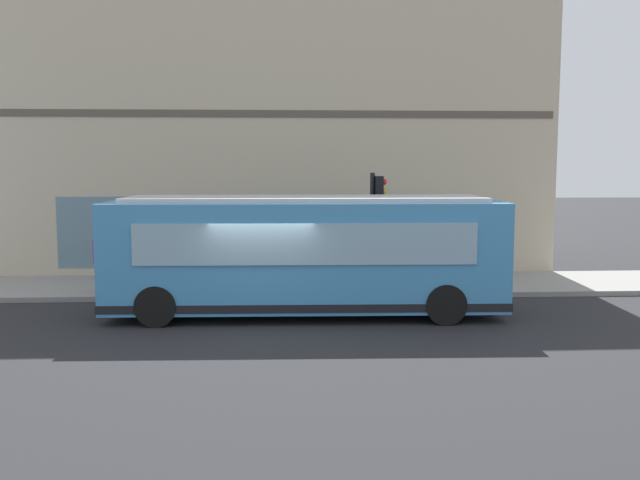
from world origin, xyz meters
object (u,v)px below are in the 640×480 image
Objects in this scene: pedestrian_by_light_pole at (271,257)px; pedestrian_near_hydrant at (98,258)px; city_bus_nearside at (305,256)px; pedestrian_walking_along_curb at (157,251)px; fire_hydrant at (224,268)px; pedestrian_near_building_entrance at (339,255)px; traffic_light_near_corner at (377,209)px.

pedestrian_near_hydrant is at bearing 98.85° from pedestrian_by_light_pole.
city_bus_nearside is 6.43× the size of pedestrian_by_light_pole.
city_bus_nearside is 6.33m from pedestrian_walking_along_curb.
pedestrian_walking_along_curb is (-0.51, 2.07, 0.62)m from fire_hydrant.
pedestrian_walking_along_curb is at bearing -42.02° from pedestrian_near_hydrant.
pedestrian_by_light_pole is at bearing -81.15° from pedestrian_near_hydrant.
traffic_light_near_corner is at bearing -145.35° from pedestrian_near_building_entrance.
city_bus_nearside is at bearing 163.13° from pedestrian_near_building_entrance.
pedestrian_near_hydrant is (-2.09, 3.49, 0.65)m from fire_hydrant.
pedestrian_near_building_entrance is 2.21m from pedestrian_by_light_pole.
city_bus_nearside is at bearing -134.33° from pedestrian_walking_along_curb.
traffic_light_near_corner is 5.58m from fire_hydrant.
pedestrian_by_light_pole is at bearing -130.49° from fire_hydrant.
city_bus_nearside is 2.90× the size of traffic_light_near_corner.
traffic_light_near_corner is 3.61m from pedestrian_by_light_pole.
traffic_light_near_corner is 2.22× the size of pedestrian_by_light_pole.
fire_hydrant is at bearing 26.48° from city_bus_nearside.
fire_hydrant is 3.82m from pedestrian_near_building_entrance.
city_bus_nearside is 3.76m from pedestrian_by_light_pole.
pedestrian_by_light_pole is at bearing -102.55° from pedestrian_walking_along_curb.
pedestrian_near_building_entrance is at bearing -102.54° from fire_hydrant.
traffic_light_near_corner reaches higher than pedestrian_near_building_entrance.
pedestrian_near_building_entrance is at bearing 34.65° from traffic_light_near_corner.
fire_hydrant is at bearing 77.46° from pedestrian_near_building_entrance.
pedestrian_near_building_entrance reaches higher than fire_hydrant.
traffic_light_near_corner is 2.26× the size of pedestrian_near_building_entrance.
pedestrian_near_hydrant is 1.03× the size of pedestrian_walking_along_curb.
fire_hydrant is 0.43× the size of pedestrian_walking_along_curb.
traffic_light_near_corner is at bearing -91.02° from pedestrian_near_hydrant.
fire_hydrant is 0.42× the size of pedestrian_near_hydrant.
city_bus_nearside is 5.90× the size of pedestrian_walking_along_curb.
pedestrian_walking_along_curb reaches higher than pedestrian_near_building_entrance.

